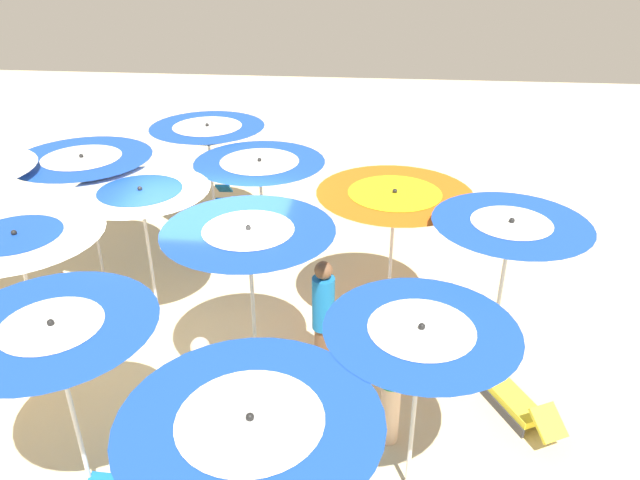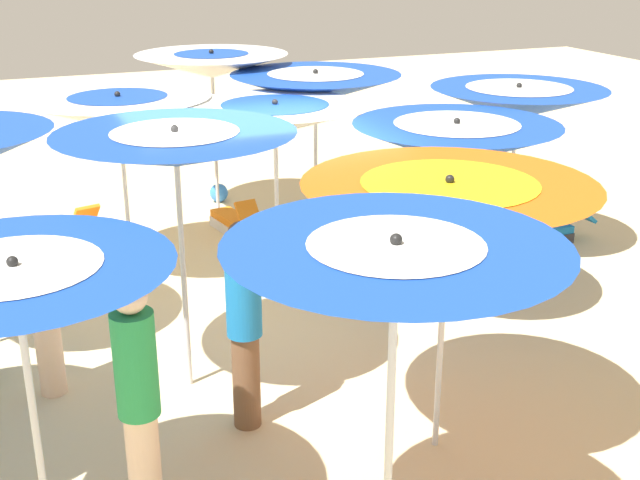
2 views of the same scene
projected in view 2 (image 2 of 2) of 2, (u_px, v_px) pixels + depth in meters
ground at (255, 331)px, 9.02m from camera, size 36.52×36.52×0.04m
beach_umbrella_1 at (17, 298)px, 5.00m from camera, size 1.94×1.94×2.25m
beach_umbrella_2 at (395, 272)px, 4.57m from camera, size 1.94×1.94×2.51m
beach_umbrella_4 at (176, 149)px, 7.13m from camera, size 2.10×2.10×2.51m
beach_umbrella_5 at (448, 205)px, 6.26m from camera, size 2.25×2.25×2.35m
beach_umbrella_6 at (119, 112)px, 9.80m from camera, size 2.20×2.20×2.30m
beach_umbrella_7 at (275, 119)px, 9.48m from camera, size 2.05×2.05×2.27m
beach_umbrella_8 at (456, 143)px, 8.74m from camera, size 2.20×2.20×2.23m
beach_umbrella_9 at (212, 65)px, 11.81m from camera, size 2.17×2.17×2.49m
beach_umbrella_10 at (316, 88)px, 11.02m from camera, size 2.27×2.27×2.35m
beach_umbrella_11 at (518, 102)px, 10.49m from camera, size 2.22×2.22×2.28m
lounger_0 at (547, 229)px, 11.46m from camera, size 0.38×1.33×0.56m
lounger_2 at (102, 240)px, 11.08m from camera, size 1.27×0.66×0.57m
lounger_3 at (235, 219)px, 11.84m from camera, size 1.12×0.50×0.58m
beachgoer_0 at (44, 304)px, 7.47m from camera, size 0.30×0.30×1.72m
beachgoer_1 at (138, 398)px, 5.77m from camera, size 0.30×0.30×1.90m
beachgoer_2 at (244, 321)px, 6.93m from camera, size 0.30×0.30×1.88m
beach_ball at (219, 193)px, 13.23m from camera, size 0.30×0.30×0.30m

